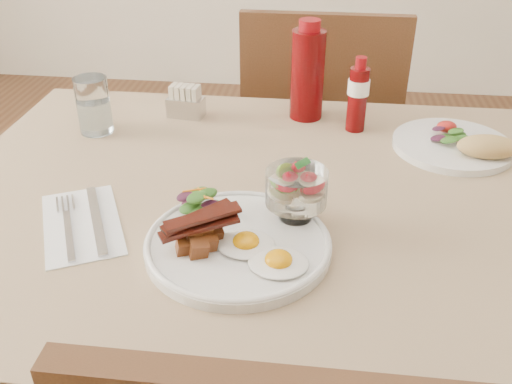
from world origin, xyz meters
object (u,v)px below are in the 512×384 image
Objects in this scene: water_glass at (94,109)px; ketchup_bottle at (307,73)px; fruit_cup at (296,188)px; second_plate at (461,145)px; table at (313,239)px; main_plate at (238,245)px; chair_far at (318,144)px; sugar_caddy at (186,103)px; hot_sauce_bottle at (358,96)px.

ketchup_bottle is at bearing 16.63° from water_glass.
second_plate is (0.31, 0.30, -0.05)m from fruit_cup.
main_plate is at bearing -124.70° from table.
sugar_caddy is (-0.30, -0.35, 0.26)m from chair_far.
chair_far is 3.95× the size of second_plate.
fruit_cup reaches higher than second_plate.
chair_far is 0.53m from sugar_caddy.
second_plate is at bearing -0.45° from water_glass.
table is 15.82× the size of sugar_caddy.
table is 0.39m from ketchup_bottle.
water_glass is (-0.36, 0.37, 0.04)m from main_plate.
hot_sauce_bottle is (0.07, -0.38, 0.30)m from chair_far.
ketchup_bottle reaches higher than fruit_cup.
second_plate reaches higher than table.
chair_far reaches higher than sugar_caddy.
fruit_cup is at bearing -34.48° from water_glass.
table is at bearing 70.50° from fruit_cup.
main_plate is (-0.11, -0.83, 0.24)m from chair_far.
chair_far is 11.06× the size of sugar_caddy.
chair_far is 0.71m from water_glass.
water_glass is (-0.17, -0.10, 0.02)m from sugar_caddy.
hot_sauce_bottle is (0.07, 0.29, 0.17)m from table.
fruit_cup is 0.53m from water_glass.
sugar_caddy is (-0.19, 0.47, 0.02)m from main_plate.
fruit_cup reaches higher than table.
table is at bearing -84.36° from ketchup_bottle.
table is 0.45m from sugar_caddy.
sugar_caddy reaches higher than table.
chair_far is 0.87m from main_plate.
ketchup_bottle reaches higher than chair_far.
table is 0.68m from chair_far.
chair_far is 0.46m from ketchup_bottle.
fruit_cup is 0.48m from sugar_caddy.
ketchup_bottle is at bearing 90.34° from fruit_cup.
chair_far is 0.49m from hot_sauce_bottle.
chair_far is at bearing 57.18° from sugar_caddy.
main_plate is 0.52m from ketchup_bottle.
second_plate is 2.00× the size of water_glass.
fruit_cup is (-0.03, -0.09, 0.16)m from table.
fruit_cup is 1.16× the size of sugar_caddy.
hot_sauce_bottle is at bearing -78.90° from chair_far.
ketchup_bottle is at bearing 152.74° from hot_sauce_bottle.
table is at bearing -24.37° from water_glass.
ketchup_bottle is (-0.00, 0.43, 0.03)m from fruit_cup.
second_plate is at bearing -23.61° from ketchup_bottle.
second_plate is at bearing 36.69° from table.
hot_sauce_bottle is (-0.20, 0.08, 0.06)m from second_plate.
hot_sauce_bottle is (0.11, 0.38, 0.01)m from fruit_cup.
water_glass reaches higher than table.
ketchup_bottle is 1.82× the size of water_glass.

